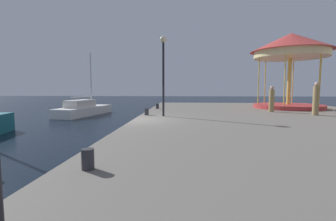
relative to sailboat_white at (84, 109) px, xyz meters
The scene contains 10 objects.
ground_plane 10.47m from the sailboat_white, 53.67° to the right, with size 120.00×120.00×0.00m, color black.
quay_dock 16.25m from the sailboat_white, 31.22° to the right, with size 15.40×28.48×0.80m, color slate.
sailboat_white is the anchor object (origin of this frame).
carousel 17.54m from the sailboat_white, ahead, with size 5.94×5.94×5.75m.
lamp_post_mid_promenade 10.83m from the sailboat_white, 42.67° to the right, with size 0.36×0.36×4.39m.
bollard_south 7.06m from the sailboat_white, 17.51° to the right, with size 0.24×0.24×0.40m, color #2D2D33.
bollard_north 9.26m from the sailboat_white, 44.73° to the right, with size 0.24×0.24×0.40m, color #2D2D33.
bollard_center 17.28m from the sailboat_white, 66.53° to the right, with size 0.24×0.24×0.40m, color #2D2D33.
person_mid_promenade 15.13m from the sailboat_white, 15.49° to the right, with size 0.34×0.34×1.71m.
person_near_carousel 17.43m from the sailboat_white, 19.98° to the right, with size 0.34×0.34×1.92m.
Camera 1 is at (2.51, -11.76, 2.35)m, focal length 25.45 mm.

